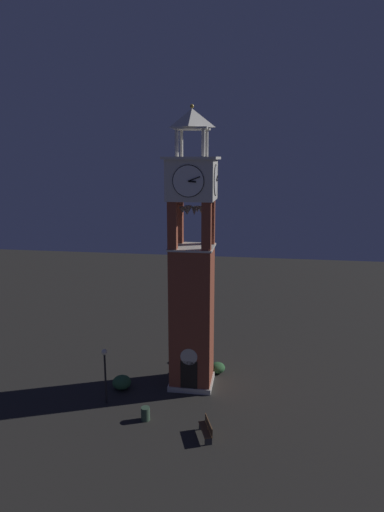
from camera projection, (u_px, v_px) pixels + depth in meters
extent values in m
plane|color=#2A2925|center=(192.00, 383.00, 30.45)|extent=(80.00, 80.00, 0.00)
cube|color=brown|center=(192.00, 318.00, 29.44)|extent=(2.65, 2.65, 9.38)
cube|color=silver|center=(192.00, 381.00, 30.41)|extent=(2.85, 2.85, 0.35)
cube|color=black|center=(189.00, 377.00, 28.91)|extent=(1.10, 0.04, 2.20)
cylinder|color=silver|center=(189.00, 357.00, 28.61)|extent=(1.10, 0.04, 1.10)
cube|color=brown|center=(172.00, 226.00, 27.25)|extent=(0.56, 0.56, 3.04)
cube|color=brown|center=(206.00, 227.00, 26.94)|extent=(0.56, 0.56, 3.04)
cube|color=brown|center=(179.00, 222.00, 29.26)|extent=(0.56, 0.56, 3.04)
cube|color=brown|center=(210.00, 222.00, 28.95)|extent=(0.56, 0.56, 3.04)
cube|color=silver|center=(192.00, 247.00, 28.42)|extent=(2.81, 2.81, 0.12)
cone|color=#4C4C51|center=(202.00, 210.00, 27.84)|extent=(0.47, 0.47, 0.50)
cone|color=#4C4C51|center=(197.00, 209.00, 28.39)|extent=(0.42, 0.42, 0.39)
cone|color=#4C4C51|center=(188.00, 209.00, 28.44)|extent=(0.47, 0.47, 0.45)
cone|color=#4C4C51|center=(183.00, 210.00, 28.01)|extent=(0.48, 0.48, 0.38)
cone|color=#4C4C51|center=(187.00, 211.00, 27.40)|extent=(0.59, 0.59, 0.46)
cone|color=#4C4C51|center=(194.00, 211.00, 27.34)|extent=(0.37, 0.37, 0.55)
cube|color=silver|center=(192.00, 180.00, 27.50)|extent=(2.89, 2.89, 2.47)
cylinder|color=white|center=(188.00, 181.00, 26.09)|extent=(1.88, 0.05, 1.88)
torus|color=black|center=(188.00, 181.00, 26.09)|extent=(1.90, 0.06, 1.90)
cube|color=black|center=(192.00, 182.00, 26.00)|extent=(0.47, 0.03, 0.13)
cube|color=black|center=(194.00, 179.00, 25.95)|extent=(0.72, 0.03, 0.32)
cylinder|color=white|center=(195.00, 179.00, 28.92)|extent=(1.88, 0.05, 1.88)
torus|color=black|center=(195.00, 179.00, 28.92)|extent=(1.90, 0.06, 1.90)
cube|color=black|center=(199.00, 179.00, 28.94)|extent=(0.47, 0.03, 0.13)
cube|color=black|center=(201.00, 177.00, 28.90)|extent=(0.72, 0.03, 0.32)
cylinder|color=white|center=(169.00, 180.00, 27.72)|extent=(0.05, 1.88, 1.88)
torus|color=black|center=(169.00, 180.00, 27.72)|extent=(0.06, 1.90, 1.90)
cube|color=black|center=(168.00, 180.00, 27.96)|extent=(0.03, 0.47, 0.13)
cube|color=black|center=(169.00, 177.00, 28.04)|extent=(0.03, 0.72, 0.32)
cylinder|color=white|center=(216.00, 180.00, 27.29)|extent=(0.05, 1.88, 1.88)
torus|color=black|center=(216.00, 180.00, 27.29)|extent=(0.06, 1.90, 1.90)
cube|color=black|center=(217.00, 180.00, 27.51)|extent=(0.03, 0.47, 0.13)
cube|color=black|center=(217.00, 178.00, 27.59)|extent=(0.03, 0.72, 0.32)
cube|color=silver|center=(192.00, 158.00, 27.22)|extent=(3.25, 3.25, 0.16)
cylinder|color=silver|center=(177.00, 143.00, 26.38)|extent=(0.22, 0.22, 1.58)
cylinder|color=silver|center=(203.00, 143.00, 26.15)|extent=(0.22, 0.22, 1.58)
cylinder|color=silver|center=(181.00, 144.00, 27.92)|extent=(0.22, 0.22, 1.58)
cylinder|color=silver|center=(207.00, 144.00, 27.68)|extent=(0.22, 0.22, 1.58)
cube|color=silver|center=(192.00, 129.00, 26.85)|extent=(2.03, 2.03, 0.12)
pyramid|color=silver|center=(192.00, 118.00, 26.72)|extent=(2.03, 2.03, 1.10)
sphere|color=#B79338|center=(192.00, 106.00, 26.57)|extent=(0.24, 0.24, 0.24)
cube|color=brown|center=(205.00, 429.00, 24.51)|extent=(0.96, 1.65, 0.06)
cube|color=brown|center=(209.00, 425.00, 24.49)|extent=(0.59, 1.52, 0.44)
cube|color=#2D2D33|center=(208.00, 441.00, 23.87)|extent=(0.40, 0.21, 0.42)
cube|color=#2D2D33|center=(202.00, 426.00, 25.25)|extent=(0.40, 0.21, 0.42)
cylinder|color=black|center=(106.00, 379.00, 27.69)|extent=(0.12, 0.12, 3.23)
sphere|color=#F9EFCC|center=(104.00, 352.00, 27.30)|extent=(0.36, 0.36, 0.36)
cylinder|color=#38513D|center=(145.00, 414.00, 26.11)|extent=(0.52, 0.52, 0.80)
ellipsoid|color=#336638|center=(218.00, 368.00, 31.87)|extent=(1.08, 1.08, 0.75)
ellipsoid|color=#336638|center=(122.00, 382.00, 29.65)|extent=(1.24, 1.24, 0.90)
ellipsoid|color=#336638|center=(189.00, 354.00, 33.66)|extent=(0.72, 0.72, 1.07)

